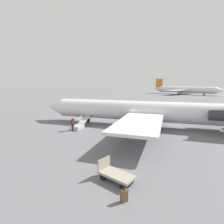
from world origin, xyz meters
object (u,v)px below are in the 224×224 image
object	(u,v)px
boarding_stairs	(79,126)
luggage_cart	(115,174)
airplane_main	(146,111)
passenger	(73,123)
suitcase	(124,196)
airplane_far_left	(184,90)

from	to	relation	value
boarding_stairs	luggage_cart	size ratio (longest dim) A/B	1.74
airplane_main	passenger	xyz separation A→B (m)	(9.73, 1.88, -1.18)
boarding_stairs	suitcase	bearing A→B (deg)	-143.04
airplane_far_left	luggage_cart	size ratio (longest dim) A/B	13.73
passenger	boarding_stairs	bearing A→B (deg)	-10.07
airplane_far_left	passenger	bearing A→B (deg)	-73.26
airplane_main	airplane_far_left	bearing A→B (deg)	-97.47
luggage_cart	suitcase	world-z (taller)	luggage_cart
suitcase	luggage_cart	bearing A→B (deg)	-79.91
airplane_far_left	suitcase	world-z (taller)	airplane_far_left
airplane_far_left	passenger	xyz separation A→B (m)	(47.86, 74.25, -1.67)
luggage_cart	airplane_main	bearing A→B (deg)	-68.12
airplane_main	luggage_cart	xyz separation A→B (m)	(4.99, 13.77, -1.72)
airplane_main	luggage_cart	world-z (taller)	airplane_main
boarding_stairs	passenger	distance (m)	1.39
airplane_main	boarding_stairs	bearing A→B (deg)	25.41
airplane_main	boarding_stairs	size ratio (longest dim) A/B	7.26
airplane_far_left	luggage_cart	xyz separation A→B (m)	(43.12, 86.14, -2.22)
passenger	suitcase	xyz separation A→B (m)	(-5.08, 13.83, -0.67)
airplane_main	airplane_far_left	xyz separation A→B (m)	(-38.13, -72.36, 0.50)
boarding_stairs	suitcase	distance (m)	15.55
airplane_far_left	luggage_cart	bearing A→B (deg)	-67.04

